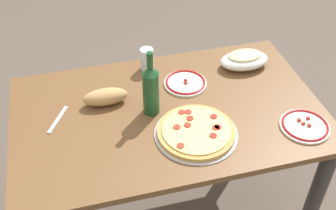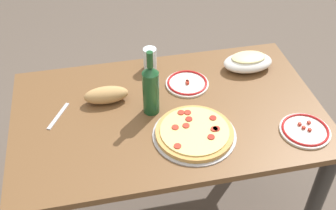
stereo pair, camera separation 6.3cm
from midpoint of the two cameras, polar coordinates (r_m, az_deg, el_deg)
ground_plane at (r=2.34m, az=-0.79°, el=-14.02°), size 8.00×8.00×0.00m
dining_table at (r=1.88m, az=-0.96°, el=-3.48°), size 1.33×0.82×0.72m
pepperoni_pizza at (r=1.69m, az=2.80°, el=-3.69°), size 0.34×0.34×0.03m
baked_pasta_dish at (r=2.06m, az=9.53°, el=6.18°), size 0.24×0.15×0.08m
wine_bottle at (r=1.72m, az=-3.41°, el=2.16°), size 0.07×0.07×0.30m
water_glass at (r=2.01m, az=-3.80°, el=6.26°), size 0.06×0.06×0.11m
side_plate_near at (r=1.80m, az=17.25°, el=-2.73°), size 0.21×0.21×0.02m
side_plate_far at (r=1.94m, az=1.46°, el=3.05°), size 0.20×0.20×0.02m
bread_loaf at (r=1.84m, az=-9.54°, el=1.09°), size 0.19×0.08×0.07m
fork_left at (r=1.82m, az=-15.78°, el=-1.93°), size 0.10×0.16×0.00m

